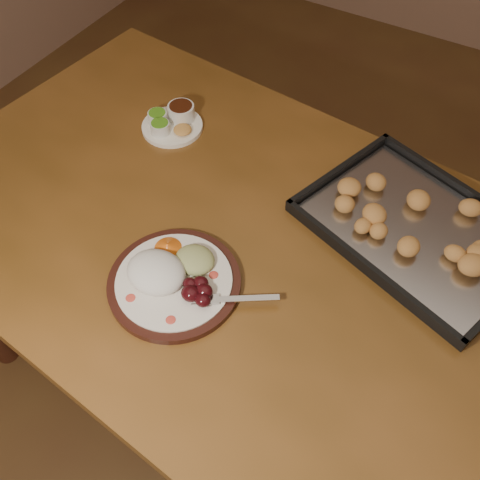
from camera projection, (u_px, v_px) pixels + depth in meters
The scene contains 5 objects.
ground at pixel (332, 345), 1.79m from camera, with size 4.00×4.00×0.00m, color brown.
dining_table at pixel (243, 264), 1.19m from camera, with size 1.59×1.06×0.75m.
dinner_plate at pixel (172, 277), 1.03m from camera, with size 0.33×0.26×0.06m.
condiment_saucer at pixel (172, 121), 1.32m from camera, with size 0.15×0.15×0.05m.
baking_tray at pixel (418, 227), 1.11m from camera, with size 0.53×0.46×0.05m.
Camera 1 is at (0.15, -0.87, 1.62)m, focal length 40.00 mm.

